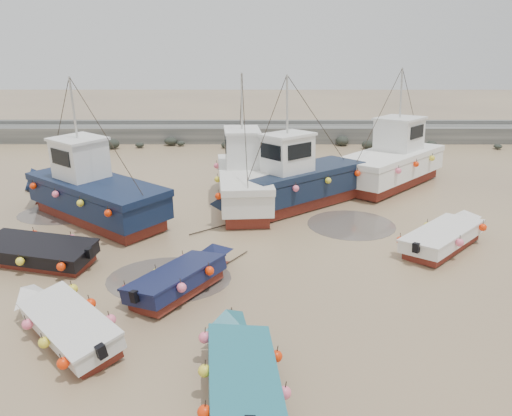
# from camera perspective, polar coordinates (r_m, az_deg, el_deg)

# --- Properties ---
(ground) EXTENTS (120.00, 120.00, 0.00)m
(ground) POSITION_cam_1_polar(r_m,az_deg,el_deg) (18.33, -4.27, -6.50)
(ground) COLOR tan
(ground) RESTS_ON ground
(seawall) EXTENTS (60.00, 4.92, 1.50)m
(seawall) POSITION_cam_1_polar(r_m,az_deg,el_deg) (39.16, -1.87, 8.51)
(seawall) COLOR slate
(seawall) RESTS_ON ground
(puddle_a) EXTENTS (4.30, 4.30, 0.01)m
(puddle_a) POSITION_cam_1_polar(r_m,az_deg,el_deg) (17.56, -9.91, -7.95)
(puddle_a) COLOR #564D45
(puddle_a) RESTS_ON ground
(puddle_b) EXTENTS (3.87, 3.87, 0.01)m
(puddle_b) POSITION_cam_1_polar(r_m,az_deg,el_deg) (22.39, 10.82, -1.87)
(puddle_b) COLOR #564D45
(puddle_b) RESTS_ON ground
(puddle_c) EXTENTS (3.99, 3.99, 0.01)m
(puddle_c) POSITION_cam_1_polar(r_m,az_deg,el_deg) (25.01, -21.38, -0.62)
(puddle_c) COLOR #564D45
(puddle_c) RESTS_ON ground
(puddle_d) EXTENTS (5.79, 5.79, 0.01)m
(puddle_d) POSITION_cam_1_polar(r_m,az_deg,el_deg) (29.06, 3.24, 3.39)
(puddle_d) COLOR #564D45
(puddle_d) RESTS_ON ground
(dinghy_0) EXTENTS (4.60, 4.83, 1.43)m
(dinghy_0) POSITION_cam_1_polar(r_m,az_deg,el_deg) (15.00, -20.79, -11.71)
(dinghy_0) COLOR maroon
(dinghy_0) RESTS_ON ground
(dinghy_1) EXTENTS (3.78, 5.13, 1.43)m
(dinghy_1) POSITION_cam_1_polar(r_m,az_deg,el_deg) (16.52, -8.06, -7.55)
(dinghy_1) COLOR maroon
(dinghy_1) RESTS_ON ground
(dinghy_2) EXTENTS (2.24, 5.66, 1.43)m
(dinghy_2) POSITION_cam_1_polar(r_m,az_deg,el_deg) (12.35, -2.03, -17.57)
(dinghy_2) COLOR maroon
(dinghy_2) RESTS_ON ground
(dinghy_3) EXTENTS (5.08, 5.12, 1.43)m
(dinghy_3) POSITION_cam_1_polar(r_m,az_deg,el_deg) (20.95, 21.05, -2.80)
(dinghy_3) COLOR maroon
(dinghy_3) RESTS_ON ground
(dinghy_4) EXTENTS (6.44, 2.94, 1.43)m
(dinghy_4) POSITION_cam_1_polar(r_m,az_deg,el_deg) (20.01, -24.41, -4.30)
(dinghy_4) COLOR maroon
(dinghy_4) RESTS_ON ground
(cabin_boat_0) EXTENTS (8.96, 7.65, 6.22)m
(cabin_boat_0) POSITION_cam_1_polar(r_m,az_deg,el_deg) (23.68, -18.58, 2.01)
(cabin_boat_0) COLOR maroon
(cabin_boat_0) RESTS_ON ground
(cabin_boat_1) EXTENTS (3.11, 9.78, 6.22)m
(cabin_boat_1) POSITION_cam_1_polar(r_m,az_deg,el_deg) (24.42, -1.58, 3.61)
(cabin_boat_1) COLOR maroon
(cabin_boat_1) RESTS_ON ground
(cabin_boat_2) EXTENTS (8.33, 6.89, 6.22)m
(cabin_boat_2) POSITION_cam_1_polar(r_m,az_deg,el_deg) (23.71, 4.23, 3.09)
(cabin_boat_2) COLOR maroon
(cabin_boat_2) RESTS_ON ground
(cabin_boat_3) EXTENTS (8.21, 8.46, 6.22)m
(cabin_boat_3) POSITION_cam_1_polar(r_m,az_deg,el_deg) (28.81, 15.66, 5.29)
(cabin_boat_3) COLOR maroon
(cabin_boat_3) RESTS_ON ground
(person) EXTENTS (0.72, 0.67, 1.64)m
(person) POSITION_cam_1_polar(r_m,az_deg,el_deg) (25.16, -17.51, -0.07)
(person) COLOR #161F33
(person) RESTS_ON ground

